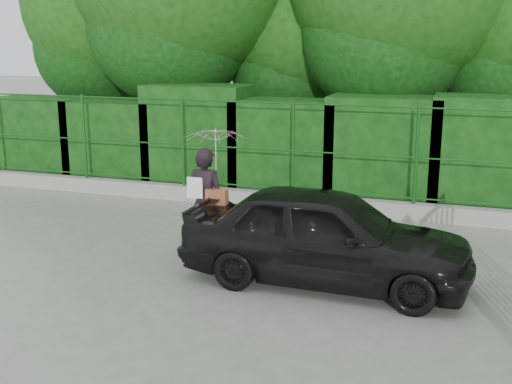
% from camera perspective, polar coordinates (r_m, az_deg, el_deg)
% --- Properties ---
extents(ground, '(80.00, 80.00, 0.00)m').
position_cam_1_polar(ground, '(8.64, -7.41, -8.68)').
color(ground, gray).
extents(kerb, '(14.00, 0.25, 0.30)m').
position_cam_1_polar(kerb, '(12.59, 1.48, -0.71)').
color(kerb, '#9E9E99').
rests_on(kerb, ground).
extents(fence, '(14.13, 0.06, 1.80)m').
position_cam_1_polar(fence, '(12.31, 2.50, 3.95)').
color(fence, '#134A14').
rests_on(fence, kerb).
extents(hedge, '(14.20, 1.20, 2.28)m').
position_cam_1_polar(hedge, '(13.32, 3.17, 3.95)').
color(hedge, black).
rests_on(hedge, ground).
extents(woman, '(0.94, 0.95, 1.96)m').
position_cam_1_polar(woman, '(9.70, -3.94, 1.81)').
color(woman, black).
rests_on(woman, ground).
extents(car, '(3.94, 1.68, 1.33)m').
position_cam_1_polar(car, '(8.69, 6.21, -3.87)').
color(car, black).
rests_on(car, ground).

